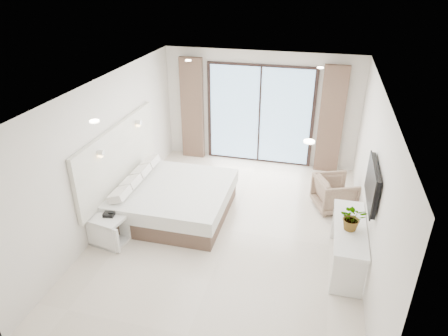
# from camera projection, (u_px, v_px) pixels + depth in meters

# --- Properties ---
(ground) EXTENTS (6.20, 6.20, 0.00)m
(ground) POSITION_uv_depth(u_px,v_px,m) (230.00, 231.00, 7.39)
(ground) COLOR beige
(ground) RESTS_ON ground
(room_shell) EXTENTS (4.62, 6.22, 2.72)m
(room_shell) POSITION_uv_depth(u_px,v_px,m) (229.00, 135.00, 7.38)
(room_shell) COLOR silver
(room_shell) RESTS_ON ground
(bed) EXTENTS (2.16, 2.06, 0.74)m
(bed) POSITION_uv_depth(u_px,v_px,m) (172.00, 199.00, 7.77)
(bed) COLOR brown
(bed) RESTS_ON ground
(nightstand) EXTENTS (0.65, 0.57, 0.52)m
(nightstand) POSITION_uv_depth(u_px,v_px,m) (109.00, 230.00, 6.96)
(nightstand) COLOR white
(nightstand) RESTS_ON ground
(phone) EXTENTS (0.20, 0.16, 0.06)m
(phone) POSITION_uv_depth(u_px,v_px,m) (109.00, 214.00, 6.87)
(phone) COLOR black
(phone) RESTS_ON nightstand
(console_desk) EXTENTS (0.49, 1.56, 0.77)m
(console_desk) POSITION_uv_depth(u_px,v_px,m) (349.00, 237.00, 6.29)
(console_desk) COLOR white
(console_desk) RESTS_ON ground
(plant) EXTENTS (0.39, 0.43, 0.33)m
(plant) POSITION_uv_depth(u_px,v_px,m) (352.00, 220.00, 6.05)
(plant) COLOR #33662D
(plant) RESTS_ON console_desk
(armchair) EXTENTS (0.91, 0.94, 0.75)m
(armchair) POSITION_uv_depth(u_px,v_px,m) (335.00, 192.00, 7.91)
(armchair) COLOR #988264
(armchair) RESTS_ON ground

